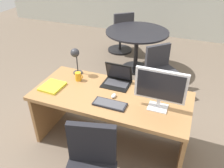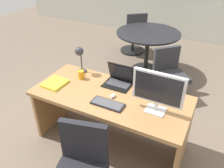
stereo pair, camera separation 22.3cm
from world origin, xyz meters
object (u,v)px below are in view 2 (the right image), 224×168
at_px(mouse, 113,96).
at_px(coffee_mug, 81,75).
at_px(keyboard, 108,104).
at_px(meeting_chair_far, 134,37).
at_px(monitor, 158,90).
at_px(meeting_chair_near, 169,78).
at_px(desk_lamp, 80,54).
at_px(laptop, 120,78).
at_px(book, 55,83).
at_px(desk, 112,106).
at_px(meeting_table, 148,42).

relative_size(mouse, coffee_mug, 0.76).
distance_m(keyboard, meeting_chair_far, 3.05).
height_order(keyboard, meeting_chair_far, meeting_chair_far).
relative_size(monitor, meeting_chair_near, 0.64).
relative_size(desk_lamp, coffee_mug, 3.31).
distance_m(mouse, meeting_chair_far, 2.91).
relative_size(laptop, coffee_mug, 3.04).
xyz_separation_m(monitor, meeting_chair_near, (-0.19, 1.43, -0.68)).
relative_size(laptop, meeting_chair_far, 0.35).
bearing_deg(book, laptop, 29.40).
distance_m(keyboard, mouse, 0.15).
distance_m(monitor, laptop, 0.67).
bearing_deg(meeting_chair_far, coffee_mug, -82.52).
bearing_deg(meeting_chair_far, keyboard, -73.01).
distance_m(desk_lamp, meeting_chair_far, 2.53).
xyz_separation_m(keyboard, meeting_chair_near, (0.29, 1.56, -0.43)).
distance_m(laptop, meeting_chair_far, 2.61).
xyz_separation_m(monitor, coffee_mug, (-1.03, 0.19, -0.20)).
xyz_separation_m(mouse, desk_lamp, (-0.63, 0.31, 0.24)).
bearing_deg(mouse, monitor, -1.69).
bearing_deg(desk, laptop, 94.39).
relative_size(laptop, meeting_table, 0.28).
height_order(mouse, meeting_chair_far, meeting_chair_far).
xyz_separation_m(keyboard, mouse, (-0.01, 0.15, 0.01)).
height_order(monitor, desk_lamp, monitor).
distance_m(desk, desk_lamp, 0.77).
height_order(mouse, desk_lamp, desk_lamp).
xyz_separation_m(monitor, keyboard, (-0.48, -0.13, -0.25)).
bearing_deg(laptop, meeting_chair_near, 71.67).
height_order(desk, meeting_table, meeting_table).
distance_m(monitor, book, 1.26).
distance_m(laptop, desk_lamp, 0.59).
xyz_separation_m(desk, meeting_table, (-0.27, 1.98, 0.05)).
distance_m(meeting_chair_near, meeting_chair_far, 1.78).
height_order(book, meeting_chair_far, meeting_chair_far).
relative_size(mouse, meeting_chair_far, 0.09).
bearing_deg(mouse, coffee_mug, 161.45).
bearing_deg(coffee_mug, book, -128.86).
distance_m(monitor, keyboard, 0.56).
bearing_deg(desk_lamp, meeting_chair_far, 95.69).
height_order(monitor, keyboard, monitor).
distance_m(meeting_table, meeting_chair_near, 0.94).
distance_m(desk, mouse, 0.23).
xyz_separation_m(monitor, laptop, (-0.56, 0.32, -0.18)).
bearing_deg(meeting_table, meeting_chair_near, -45.85).
bearing_deg(coffee_mug, desk, -12.05).
height_order(coffee_mug, meeting_chair_near, coffee_mug).
distance_m(keyboard, book, 0.76).
xyz_separation_m(laptop, mouse, (0.06, -0.30, -0.06)).
xyz_separation_m(coffee_mug, meeting_chair_near, (0.84, 1.23, -0.48)).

